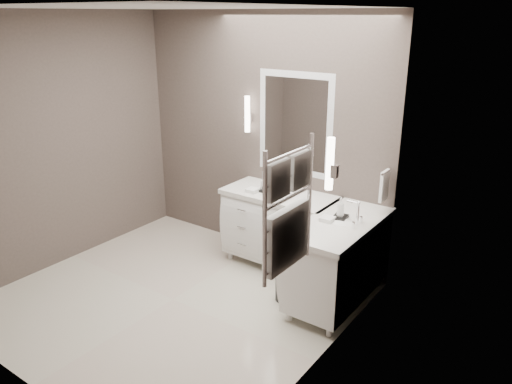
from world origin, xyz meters
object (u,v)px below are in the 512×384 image
Objects in this scene: vanity_right at (339,257)px; vanity_back at (280,224)px; towel_ladder at (288,216)px; waste_bin at (285,287)px.

vanity_back is at bearing 159.62° from vanity_right.
towel_ladder is 1.76m from waste_bin.
waste_bin is at bearing -52.31° from vanity_back.
vanity_back is 1.38× the size of towel_ladder.
vanity_right is at bearing -20.38° from vanity_back.
vanity_right is (0.88, -0.33, 0.00)m from vanity_back.
vanity_right is 4.51× the size of waste_bin.
towel_ladder reaches higher than vanity_back.
towel_ladder reaches higher than vanity_right.
waste_bin is (-0.43, -0.26, -0.35)m from vanity_right.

